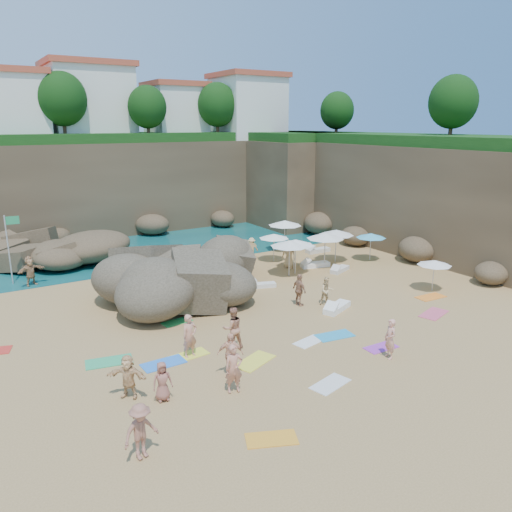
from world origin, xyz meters
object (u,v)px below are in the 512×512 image
person_stand_5 (30,271)px  parasol_1 (285,223)px  flag_pole (10,240)px  parasol_0 (289,243)px  lounger_0 (232,293)px  person_stand_0 (190,336)px  person_stand_3 (299,290)px  person_stand_4 (289,254)px  rock_outcrop (202,300)px  person_stand_2 (252,248)px  parasol_2 (294,243)px  person_stand_6 (390,339)px  person_stand_1 (233,328)px

person_stand_5 → parasol_1: bearing=-24.4°
flag_pole → parasol_1: size_ratio=1.69×
parasol_0 → lounger_0: (-5.01, -1.36, -2.02)m
parasol_1 → person_stand_0: bearing=-137.3°
parasol_1 → person_stand_3: 12.10m
person_stand_3 → flag_pole: bearing=44.4°
parasol_1 → person_stand_4: parasol_1 is taller
rock_outcrop → person_stand_0: (-3.52, -6.17, 0.95)m
person_stand_2 → person_stand_5: size_ratio=0.85×
rock_outcrop → person_stand_0: bearing=-119.7°
flag_pole → person_stand_4: flag_pole is taller
rock_outcrop → person_stand_5: (-7.77, 7.87, 0.92)m
parasol_1 → person_stand_4: (-2.43, -3.98, -1.26)m
parasol_2 → person_stand_2: bearing=105.1°
parasol_1 → person_stand_6: parasol_1 is taller
person_stand_4 → person_stand_5: size_ratio=1.05×
flag_pole → parasol_0: size_ratio=1.73×
parasol_2 → parasol_1: bearing=62.4°
flag_pole → lounger_0: (10.44, -8.99, -2.62)m
person_stand_3 → person_stand_4: person_stand_4 is taller
person_stand_1 → person_stand_2: bearing=-115.7°
person_stand_2 → person_stand_4: size_ratio=0.81×
flag_pole → person_stand_0: flag_pole is taller
parasol_1 → person_stand_2: bearing=-170.4°
person_stand_4 → rock_outcrop: bearing=-107.3°
parasol_0 → person_stand_3: parasol_0 is taller
flag_pole → parasol_0: 17.24m
parasol_1 → person_stand_6: bearing=-111.1°
parasol_1 → person_stand_1: (-11.90, -13.03, -1.27)m
parasol_1 → person_stand_0: parasol_1 is taller
rock_outcrop → person_stand_0: 7.17m
person_stand_6 → parasol_1: bearing=173.7°
person_stand_1 → person_stand_6: size_ratio=1.10×
person_stand_5 → flag_pole: bearing=111.7°
rock_outcrop → flag_pole: 12.59m
flag_pole → lounger_0: size_ratio=2.43×
parasol_2 → person_stand_0: bearing=-144.0°
parasol_1 → person_stand_5: 18.20m
parasol_0 → person_stand_6: size_ratio=1.43×
person_stand_2 → person_stand_6: bearing=90.4°
rock_outcrop → person_stand_1: (-1.56, -6.40, 0.96)m
person_stand_2 → person_stand_6: person_stand_6 is taller
person_stand_2 → lounger_0: bearing=62.4°
person_stand_6 → person_stand_0: bearing=-107.7°
person_stand_5 → person_stand_3: bearing=-64.6°
rock_outcrop → flag_pole: bearing=134.4°
rock_outcrop → person_stand_1: size_ratio=4.06×
person_stand_2 → person_stand_4: 3.54m
parasol_0 → person_stand_5: size_ratio=1.35×
parasol_1 → person_stand_5: (-18.11, 1.24, -1.30)m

